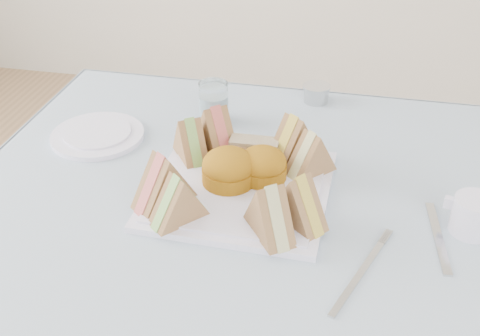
# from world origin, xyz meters

# --- Properties ---
(tablecloth) EXTENTS (1.02, 1.02, 0.01)m
(tablecloth) POSITION_xyz_m (0.00, 0.00, 0.74)
(tablecloth) COLOR #B6BEC6
(tablecloth) RESTS_ON table
(serving_plate) EXTENTS (0.31, 0.31, 0.01)m
(serving_plate) POSITION_xyz_m (-0.02, 0.08, 0.75)
(serving_plate) COLOR white
(serving_plate) RESTS_ON tablecloth
(sandwich_fl_a) EXTENTS (0.10, 0.11, 0.09)m
(sandwich_fl_a) POSITION_xyz_m (-0.14, 0.01, 0.80)
(sandwich_fl_a) COLOR olive
(sandwich_fl_a) RESTS_ON serving_plate
(sandwich_fl_b) EXTENTS (0.09, 0.10, 0.08)m
(sandwich_fl_b) POSITION_xyz_m (-0.10, -0.03, 0.80)
(sandwich_fl_b) COLOR olive
(sandwich_fl_b) RESTS_ON serving_plate
(sandwich_fr_a) EXTENTS (0.10, 0.10, 0.09)m
(sandwich_fr_a) POSITION_xyz_m (0.08, 0.00, 0.80)
(sandwich_fr_a) COLOR olive
(sandwich_fr_a) RESTS_ON serving_plate
(sandwich_fr_b) EXTENTS (0.10, 0.11, 0.09)m
(sandwich_fr_b) POSITION_xyz_m (0.05, -0.03, 0.80)
(sandwich_fr_b) COLOR olive
(sandwich_fr_b) RESTS_ON serving_plate
(sandwich_bl_a) EXTENTS (0.09, 0.10, 0.08)m
(sandwich_bl_a) POSITION_xyz_m (-0.13, 0.15, 0.80)
(sandwich_bl_a) COLOR olive
(sandwich_bl_a) RESTS_ON serving_plate
(sandwich_bl_b) EXTENTS (0.10, 0.11, 0.09)m
(sandwich_bl_b) POSITION_xyz_m (-0.09, 0.19, 0.80)
(sandwich_bl_b) COLOR olive
(sandwich_bl_b) RESTS_ON serving_plate
(sandwich_br_a) EXTENTS (0.09, 0.10, 0.08)m
(sandwich_br_a) POSITION_xyz_m (0.09, 0.15, 0.80)
(sandwich_br_a) COLOR olive
(sandwich_br_a) RESTS_ON serving_plate
(sandwich_br_b) EXTENTS (0.10, 0.11, 0.09)m
(sandwich_br_b) POSITION_xyz_m (0.05, 0.19, 0.80)
(sandwich_br_b) COLOR olive
(sandwich_br_b) RESTS_ON serving_plate
(scone_left) EXTENTS (0.09, 0.09, 0.06)m
(scone_left) POSITION_xyz_m (-0.05, 0.08, 0.79)
(scone_left) COLOR #9E6113
(scone_left) RESTS_ON serving_plate
(scone_right) EXTENTS (0.10, 0.10, 0.06)m
(scone_right) POSITION_xyz_m (0.01, 0.11, 0.79)
(scone_right) COLOR #9E6113
(scone_right) RESTS_ON serving_plate
(pastry_slice) EXTENTS (0.09, 0.04, 0.04)m
(pastry_slice) POSITION_xyz_m (-0.02, 0.17, 0.78)
(pastry_slice) COLOR #DBB17B
(pastry_slice) RESTS_ON serving_plate
(side_plate) EXTENTS (0.19, 0.19, 0.01)m
(side_plate) POSITION_xyz_m (-0.34, 0.20, 0.75)
(side_plate) COLOR white
(side_plate) RESTS_ON tablecloth
(water_glass) EXTENTS (0.08, 0.08, 0.09)m
(water_glass) POSITION_xyz_m (-0.13, 0.31, 0.79)
(water_glass) COLOR white
(water_glass) RESTS_ON tablecloth
(tea_strainer) EXTENTS (0.08, 0.08, 0.03)m
(tea_strainer) POSITION_xyz_m (0.07, 0.45, 0.76)
(tea_strainer) COLOR #B8B8B8
(tea_strainer) RESTS_ON tablecloth
(knife) EXTENTS (0.03, 0.18, 0.00)m
(knife) POSITION_xyz_m (0.30, 0.02, 0.75)
(knife) COLOR #B8B8B8
(knife) RESTS_ON tablecloth
(fork) EXTENTS (0.07, 0.17, 0.00)m
(fork) POSITION_xyz_m (0.19, -0.09, 0.75)
(fork) COLOR #B8B8B8
(fork) RESTS_ON tablecloth
(creamer_jug) EXTENTS (0.08, 0.08, 0.06)m
(creamer_jug) POSITION_xyz_m (0.35, 0.05, 0.78)
(creamer_jug) COLOR white
(creamer_jug) RESTS_ON tablecloth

